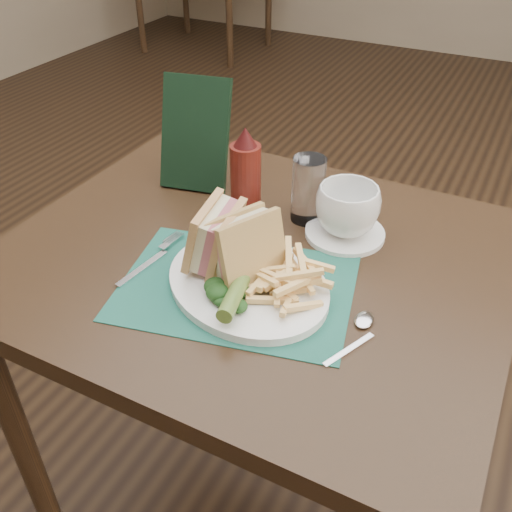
{
  "coord_description": "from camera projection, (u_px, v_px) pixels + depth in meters",
  "views": [
    {
      "loc": [
        0.38,
        -1.24,
        1.35
      ],
      "look_at": [
        0.04,
        -0.57,
        0.8
      ],
      "focal_mm": 40.0,
      "sensor_mm": 36.0,
      "label": 1
    }
  ],
  "objects": [
    {
      "name": "table_main",
      "position": [
        255.0,
        390.0,
        1.25
      ],
      "size": [
        0.9,
        0.75,
        0.75
      ],
      "primitive_type": null,
      "color": "black",
      "rests_on": "ground"
    },
    {
      "name": "sandwich_half_b",
      "position": [
        238.0,
        240.0,
        0.93
      ],
      "size": [
        0.12,
        0.14,
        0.12
      ],
      "primitive_type": null,
      "rotation": [
        0.0,
        -0.24,
        -0.46
      ],
      "color": "tan",
      "rests_on": "plate"
    },
    {
      "name": "wall_back",
      "position": [
        494.0,
        60.0,
        4.35
      ],
      "size": [
        6.0,
        0.0,
        6.0
      ],
      "primitive_type": "plane",
      "rotation": [
        1.57,
        0.0,
        0.0
      ],
      "color": "gray",
      "rests_on": "ground"
    },
    {
      "name": "spoon",
      "position": [
        355.0,
        337.0,
        0.85
      ],
      "size": [
        0.09,
        0.15,
        0.01
      ],
      "primitive_type": null,
      "rotation": [
        0.0,
        0.0,
        -0.42
      ],
      "color": "silver",
      "rests_on": "table_main"
    },
    {
      "name": "pickle_spear",
      "position": [
        236.0,
        293.0,
        0.88
      ],
      "size": [
        0.05,
        0.12,
        0.03
      ],
      "primitive_type": "cylinder",
      "rotation": [
        1.54,
        0.0,
        0.21
      ],
      "color": "#4D6C29",
      "rests_on": "plate"
    },
    {
      "name": "saucer",
      "position": [
        345.0,
        233.0,
        1.08
      ],
      "size": [
        0.15,
        0.15,
        0.01
      ],
      "primitive_type": "cylinder",
      "rotation": [
        0.0,
        0.0,
        -0.02
      ],
      "color": "white",
      "rests_on": "table_main"
    },
    {
      "name": "placemat",
      "position": [
        236.0,
        287.0,
        0.95
      ],
      "size": [
        0.43,
        0.35,
        0.0
      ],
      "primitive_type": "cube",
      "rotation": [
        0.0,
        0.0,
        0.22
      ],
      "color": "#1B594A",
      "rests_on": "table_main"
    },
    {
      "name": "kale_garnish",
      "position": [
        231.0,
        293.0,
        0.9
      ],
      "size": [
        0.11,
        0.08,
        0.03
      ],
      "primitive_type": null,
      "color": "#143312",
      "rests_on": "plate"
    },
    {
      "name": "fries_pile",
      "position": [
        290.0,
        274.0,
        0.91
      ],
      "size": [
        0.18,
        0.2,
        0.05
      ],
      "primitive_type": null,
      "color": "#FDD17E",
      "rests_on": "plate"
    },
    {
      "name": "sandwich_half_a",
      "position": [
        203.0,
        233.0,
        0.95
      ],
      "size": [
        0.1,
        0.13,
        0.12
      ],
      "primitive_type": null,
      "rotation": [
        0.0,
        0.24,
        0.17
      ],
      "color": "tan",
      "rests_on": "plate"
    },
    {
      "name": "fork",
      "position": [
        152.0,
        257.0,
        1.01
      ],
      "size": [
        0.05,
        0.17,
        0.01
      ],
      "primitive_type": null,
      "rotation": [
        0.0,
        0.0,
        -0.12
      ],
      "color": "silver",
      "rests_on": "placemat"
    },
    {
      "name": "check_presenter",
      "position": [
        195.0,
        134.0,
        1.18
      ],
      "size": [
        0.16,
        0.11,
        0.23
      ],
      "primitive_type": "cube",
      "rotation": [
        -0.31,
        0.0,
        0.2
      ],
      "color": "black",
      "rests_on": "table_main"
    },
    {
      "name": "plate",
      "position": [
        248.0,
        284.0,
        0.95
      ],
      "size": [
        0.37,
        0.34,
        0.01
      ],
      "primitive_type": null,
      "rotation": [
        0.0,
        0.0,
        -0.42
      ],
      "color": "white",
      "rests_on": "placemat"
    },
    {
      "name": "coffee_cup",
      "position": [
        347.0,
        210.0,
        1.05
      ],
      "size": [
        0.17,
        0.17,
        0.09
      ],
      "primitive_type": "imported",
      "rotation": [
        0.0,
        0.0,
        0.65
      ],
      "color": "white",
      "rests_on": "saucer"
    },
    {
      "name": "floor",
      "position": [
        326.0,
        360.0,
        1.84
      ],
      "size": [
        7.0,
        7.0,
        0.0
      ],
      "primitive_type": "plane",
      "color": "black",
      "rests_on": "ground"
    },
    {
      "name": "ketchup_bottle",
      "position": [
        246.0,
        173.0,
        1.08
      ],
      "size": [
        0.07,
        0.07,
        0.19
      ],
      "primitive_type": null,
      "rotation": [
        0.0,
        0.0,
        -0.28
      ],
      "color": "#51140D",
      "rests_on": "table_main"
    },
    {
      "name": "drinking_glass",
      "position": [
        308.0,
        190.0,
        1.09
      ],
      "size": [
        0.08,
        0.08,
        0.13
      ],
      "primitive_type": "cylinder",
      "rotation": [
        0.0,
        0.0,
        0.42
      ],
      "color": "white",
      "rests_on": "table_main"
    }
  ]
}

